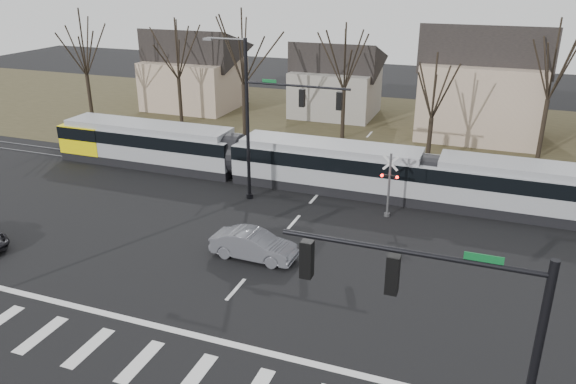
% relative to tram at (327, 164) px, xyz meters
% --- Properties ---
extents(ground, '(140.00, 140.00, 0.00)m').
position_rel_tram_xyz_m(ground, '(-0.18, -16.00, -1.74)').
color(ground, black).
extents(grass_verge, '(140.00, 28.00, 0.01)m').
position_rel_tram_xyz_m(grass_verge, '(-0.18, 16.00, -1.74)').
color(grass_verge, '#38331E').
rests_on(grass_verge, ground).
extents(crosswalk, '(27.00, 2.60, 0.01)m').
position_rel_tram_xyz_m(crosswalk, '(-0.18, -20.00, -1.74)').
color(crosswalk, silver).
rests_on(crosswalk, ground).
extents(stop_line, '(28.00, 0.35, 0.01)m').
position_rel_tram_xyz_m(stop_line, '(-0.18, -17.80, -1.74)').
color(stop_line, silver).
rests_on(stop_line, ground).
extents(lane_dashes, '(0.18, 30.00, 0.01)m').
position_rel_tram_xyz_m(lane_dashes, '(-0.18, -0.00, -1.74)').
color(lane_dashes, silver).
rests_on(lane_dashes, ground).
extents(rail_pair, '(90.00, 1.52, 0.06)m').
position_rel_tram_xyz_m(rail_pair, '(-0.18, -0.20, -1.71)').
color(rail_pair, '#59595E').
rests_on(rail_pair, ground).
extents(tram, '(42.19, 3.13, 3.20)m').
position_rel_tram_xyz_m(tram, '(0.00, 0.00, 0.00)').
color(tram, gray).
rests_on(tram, ground).
extents(sedan, '(1.81, 4.59, 1.48)m').
position_rel_tram_xyz_m(sedan, '(-0.62, -10.86, -1.00)').
color(sedan, '#5B5D64').
rests_on(sedan, ground).
extents(signal_pole_near_right, '(6.72, 0.44, 8.00)m').
position_rel_tram_xyz_m(signal_pole_near_right, '(9.94, -22.00, 3.42)').
color(signal_pole_near_right, black).
rests_on(signal_pole_near_right, ground).
extents(signal_pole_far, '(9.28, 0.44, 10.20)m').
position_rel_tram_xyz_m(signal_pole_far, '(-2.59, -3.50, 3.96)').
color(signal_pole_far, black).
rests_on(signal_pole_far, ground).
extents(rail_crossing_signal, '(1.08, 0.36, 4.00)m').
position_rel_tram_xyz_m(rail_crossing_signal, '(4.82, -3.21, 0.14)').
color(rail_crossing_signal, '#59595B').
rests_on(rail_crossing_signal, ground).
extents(tree_row, '(59.20, 7.20, 10.00)m').
position_rel_tram_xyz_m(tree_row, '(1.82, 10.00, 3.26)').
color(tree_row, black).
rests_on(tree_row, ground).
extents(house_a, '(9.72, 8.64, 8.60)m').
position_rel_tram_xyz_m(house_a, '(-20.18, 18.00, 2.72)').
color(house_a, tan).
rests_on(house_a, ground).
extents(house_b, '(8.64, 7.56, 7.65)m').
position_rel_tram_xyz_m(house_b, '(-5.18, 20.00, 2.23)').
color(house_b, gray).
rests_on(house_b, ground).
extents(house_c, '(10.80, 8.64, 10.10)m').
position_rel_tram_xyz_m(house_c, '(8.82, 17.00, 3.49)').
color(house_c, tan).
rests_on(house_c, ground).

